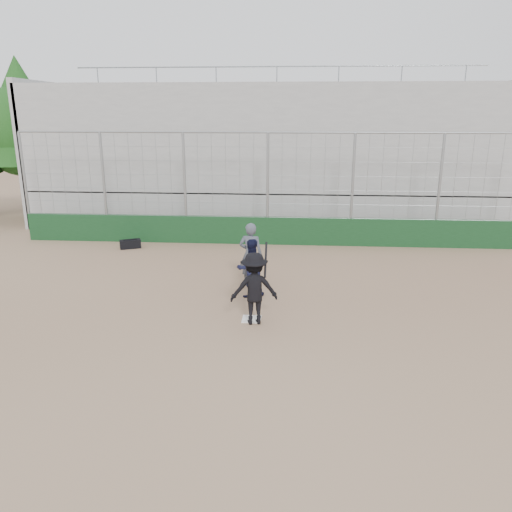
# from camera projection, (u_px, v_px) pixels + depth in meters

# --- Properties ---
(ground) EXTENTS (90.00, 90.00, 0.00)m
(ground) POSITION_uv_depth(u_px,v_px,m) (252.00, 320.00, 11.70)
(ground) COLOR brown
(ground) RESTS_ON ground
(home_plate) EXTENTS (0.44, 0.44, 0.02)m
(home_plate) POSITION_uv_depth(u_px,v_px,m) (252.00, 319.00, 11.70)
(home_plate) COLOR white
(home_plate) RESTS_ON ground
(backstop) EXTENTS (18.10, 0.25, 4.04)m
(backstop) POSITION_uv_depth(u_px,v_px,m) (267.00, 218.00, 18.14)
(backstop) COLOR #103317
(backstop) RESTS_ON ground
(bleachers) EXTENTS (20.25, 6.70, 6.98)m
(bleachers) POSITION_uv_depth(u_px,v_px,m) (274.00, 153.00, 22.33)
(bleachers) COLOR gray
(bleachers) RESTS_ON ground
(tree_left) EXTENTS (4.48, 4.48, 7.00)m
(tree_left) POSITION_uv_depth(u_px,v_px,m) (22.00, 119.00, 21.80)
(tree_left) COLOR #3B2115
(tree_left) RESTS_ON ground
(batter_at_plate) EXTENTS (1.19, 0.85, 1.84)m
(batter_at_plate) POSITION_uv_depth(u_px,v_px,m) (254.00, 288.00, 11.30)
(batter_at_plate) COLOR black
(batter_at_plate) RESTS_ON ground
(catcher_crouched) EXTENTS (0.94, 0.85, 1.07)m
(catcher_crouched) POSITION_uv_depth(u_px,v_px,m) (251.00, 277.00, 13.02)
(catcher_crouched) COLOR black
(catcher_crouched) RESTS_ON ground
(umpire) EXTENTS (0.71, 0.53, 1.62)m
(umpire) POSITION_uv_depth(u_px,v_px,m) (251.00, 258.00, 13.78)
(umpire) COLOR #454B57
(umpire) RESTS_ON ground
(equipment_bag) EXTENTS (0.78, 0.57, 0.35)m
(equipment_bag) POSITION_uv_depth(u_px,v_px,m) (130.00, 244.00, 17.76)
(equipment_bag) COLOR black
(equipment_bag) RESTS_ON ground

